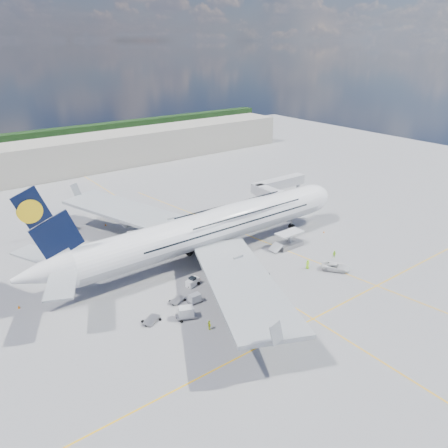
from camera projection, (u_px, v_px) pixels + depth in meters
ground at (240, 273)px, 89.65m from camera, size 300.00×300.00×0.00m
taxi_line_main at (240, 273)px, 89.65m from camera, size 0.25×220.00×0.01m
taxi_line_cross at (313, 319)px, 74.94m from camera, size 120.00×0.25×0.01m
taxi_line_diag at (259, 240)px, 104.78m from camera, size 14.16×99.06×0.01m
airliner at (212, 227)px, 94.49m from camera, size 77.26×79.15×23.71m
jet_bridge at (277, 189)px, 118.95m from camera, size 18.80×12.10×8.50m
cargo_loader at (289, 242)px, 100.64m from camera, size 8.53×3.20×3.67m
terminal at (74, 155)px, 157.19m from camera, size 180.00×16.00×12.00m
tree_line at (123, 130)px, 213.29m from camera, size 160.00×6.00×8.00m
dolly_row_a at (195, 298)px, 79.25m from camera, size 2.75×1.50×1.73m
dolly_row_b at (177, 300)px, 79.73m from camera, size 3.48×2.63×0.46m
dolly_row_c at (186, 312)px, 74.69m from camera, size 3.86×3.00×2.17m
dolly_back at (151, 320)px, 74.04m from camera, size 3.75×3.28×0.49m
dolly_nose_far at (263, 275)px, 88.43m from camera, size 3.32×2.36×0.44m
dolly_nose_near at (256, 282)px, 85.64m from camera, size 2.87×1.96×0.38m
baggage_tug at (193, 282)px, 84.89m from camera, size 3.12×2.10×1.78m
catering_truck_inner at (140, 239)px, 100.79m from camera, size 6.77×4.04×3.77m
catering_truck_outer at (59, 226)px, 108.07m from camera, size 6.66×3.40×3.79m
service_van at (335, 267)px, 90.51m from camera, size 5.53×6.14×1.59m
crew_nose at (267, 225)px, 111.10m from camera, size 0.71×0.68×1.63m
crew_loader at (334, 254)px, 95.73m from camera, size 1.00×1.06×1.73m
crew_wing at (209, 325)px, 71.82m from camera, size 0.51×1.07×1.77m
crew_van at (308, 264)px, 91.11m from camera, size 0.74×1.04×1.99m
crew_tug at (237, 286)px, 82.93m from camera, size 1.46×1.11×2.00m
cone_nose at (324, 232)px, 108.48m from camera, size 0.39×0.39×0.49m
cone_wing_left_inner at (157, 239)px, 104.22m from camera, size 0.44×0.44×0.57m
cone_wing_left_outer at (105, 225)px, 112.66m from camera, size 0.48×0.48×0.61m
cone_wing_right_inner at (199, 278)px, 87.23m from camera, size 0.49×0.49×0.63m
cone_wing_right_outer at (240, 309)px, 77.31m from camera, size 0.48×0.48×0.61m
cone_tail at (19, 307)px, 77.82m from camera, size 0.47×0.47×0.60m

